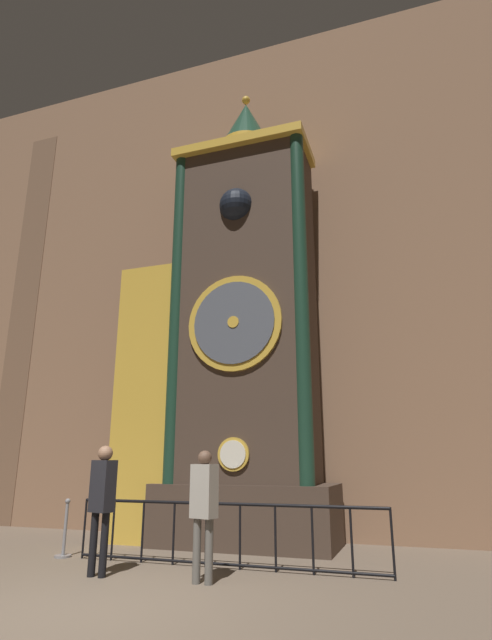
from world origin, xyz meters
The scene contains 7 objects.
ground_plane centered at (0.00, 0.00, 0.00)m, with size 28.00×28.00×0.00m, color brown.
cathedral_back_wall centered at (-0.09, 5.92, 6.29)m, with size 24.00×0.32×12.60m.
clock_tower centered at (0.03, 4.72, 4.18)m, with size 4.57×1.81×10.22m.
railing_fence centered at (0.73, 2.76, 0.53)m, with size 5.12×0.05×0.95m.
visitor_near centered at (-0.74, 1.63, 1.09)m, with size 0.39×0.30×1.80m.
visitor_far centered at (0.85, 1.72, 1.03)m, with size 0.39×0.30×1.72m.
stanchion_post centered at (-2.19, 2.74, 0.30)m, with size 0.28×0.28×0.95m.
Camera 1 is at (3.76, -5.02, 1.58)m, focal length 28.00 mm.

